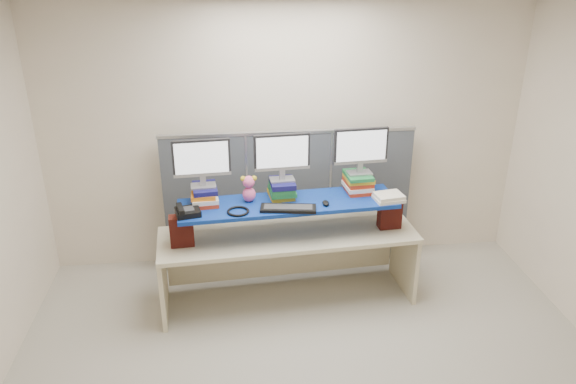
{
  "coord_description": "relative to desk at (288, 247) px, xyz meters",
  "views": [
    {
      "loc": [
        -0.61,
        -3.54,
        3.24
      ],
      "look_at": [
        -0.08,
        1.11,
        1.16
      ],
      "focal_mm": 35.0,
      "sensor_mm": 36.0,
      "label": 1
    }
  ],
  "objects": [
    {
      "name": "mouse",
      "position": [
        0.33,
        -0.1,
        0.49
      ],
      "size": [
        0.07,
        0.12,
        0.03
      ],
      "primitive_type": "ellipsoid",
      "rotation": [
        0.0,
        0.0,
        0.09
      ],
      "color": "black",
      "rests_on": "blue_board"
    },
    {
      "name": "monitor_right",
      "position": [
        0.7,
        0.17,
        0.91
      ],
      "size": [
        0.51,
        0.16,
        0.45
      ],
      "rotation": [
        0.0,
        0.0,
        0.07
      ],
      "color": "#98989D",
      "rests_on": "book_stack_right"
    },
    {
      "name": "cubicle_partition",
      "position": [
        0.08,
        0.67,
        0.18
      ],
      "size": [
        2.6,
        0.06,
        1.53
      ],
      "color": "#40444B",
      "rests_on": "ground"
    },
    {
      "name": "headset",
      "position": [
        -0.46,
        -0.17,
        0.49
      ],
      "size": [
        0.24,
        0.24,
        0.02
      ],
      "primitive_type": "torus",
      "rotation": [
        0.0,
        0.0,
        -0.24
      ],
      "color": "black",
      "rests_on": "blue_board"
    },
    {
      "name": "binder_stack",
      "position": [
        0.93,
        -0.07,
        0.51
      ],
      "size": [
        0.29,
        0.25,
        0.06
      ],
      "rotation": [
        0.0,
        0.0,
        0.17
      ],
      "color": "#EEE4CB",
      "rests_on": "blue_board"
    },
    {
      "name": "monitor_center",
      "position": [
        -0.04,
        0.12,
        0.9
      ],
      "size": [
        0.51,
        0.16,
        0.45
      ],
      "rotation": [
        0.0,
        0.0,
        0.07
      ],
      "color": "#98989D",
      "rests_on": "book_stack_center"
    },
    {
      "name": "monitor_left",
      "position": [
        -0.76,
        0.07,
        0.89
      ],
      "size": [
        0.51,
        0.16,
        0.45
      ],
      "rotation": [
        0.0,
        0.0,
        0.07
      ],
      "color": "#98989D",
      "rests_on": "book_stack_left"
    },
    {
      "name": "blue_board",
      "position": [
        -0.0,
        0.0,
        0.46
      ],
      "size": [
        2.04,
        0.64,
        0.04
      ],
      "primitive_type": "cube",
      "rotation": [
        0.0,
        0.0,
        0.07
      ],
      "color": "navy",
      "rests_on": "brick_pier_left"
    },
    {
      "name": "desk",
      "position": [
        0.0,
        0.0,
        0.0
      ],
      "size": [
        2.47,
        0.87,
        0.74
      ],
      "rotation": [
        0.0,
        0.0,
        0.07
      ],
      "color": "beige",
      "rests_on": "ground"
    },
    {
      "name": "keyboard",
      "position": [
        -0.02,
        -0.16,
        0.49
      ],
      "size": [
        0.52,
        0.24,
        0.03
      ],
      "rotation": [
        0.0,
        0.0,
        -0.15
      ],
      "color": "black",
      "rests_on": "blue_board"
    },
    {
      "name": "desk_phone",
      "position": [
        -0.91,
        -0.17,
        0.51
      ],
      "size": [
        0.24,
        0.23,
        0.09
      ],
      "rotation": [
        0.0,
        0.0,
        0.22
      ],
      "color": "black",
      "rests_on": "blue_board"
    },
    {
      "name": "brick_pier_left",
      "position": [
        -0.97,
        -0.12,
        0.29
      ],
      "size": [
        0.22,
        0.13,
        0.29
      ],
      "primitive_type": "cube",
      "rotation": [
        0.0,
        0.0,
        0.07
      ],
      "color": "maroon",
      "rests_on": "desk"
    },
    {
      "name": "book_stack_left",
      "position": [
        -0.76,
        0.07,
        0.55
      ],
      "size": [
        0.26,
        0.33,
        0.16
      ],
      "color": "#B22D14",
      "rests_on": "blue_board"
    },
    {
      "name": "plush_toy",
      "position": [
        -0.35,
        0.05,
        0.6
      ],
      "size": [
        0.15,
        0.11,
        0.25
      ],
      "rotation": [
        0.0,
        0.0,
        -0.08
      ],
      "color": "pink",
      "rests_on": "blue_board"
    },
    {
      "name": "book_stack_center",
      "position": [
        -0.04,
        0.11,
        0.56
      ],
      "size": [
        0.26,
        0.31,
        0.17
      ],
      "color": "gold",
      "rests_on": "blue_board"
    },
    {
      "name": "brick_pier_right",
      "position": [
        0.98,
        0.02,
        0.29
      ],
      "size": [
        0.22,
        0.13,
        0.29
      ],
      "primitive_type": "cube",
      "rotation": [
        0.0,
        0.0,
        0.07
      ],
      "color": "maroon",
      "rests_on": "desk"
    },
    {
      "name": "book_stack_right",
      "position": [
        0.69,
        0.17,
        0.57
      ],
      "size": [
        0.27,
        0.31,
        0.18
      ],
      "color": "#B22D14",
      "rests_on": "blue_board"
    },
    {
      "name": "room",
      "position": [
        0.08,
        -1.11,
        0.81
      ],
      "size": [
        5.0,
        4.0,
        2.8
      ],
      "color": "#F0DEC5",
      "rests_on": "ground"
    }
  ]
}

